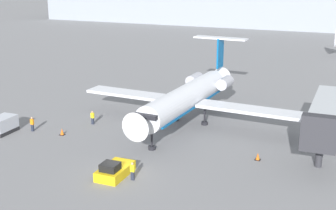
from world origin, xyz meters
TOP-DOWN VIEW (x-y plane):
  - ground_plane at (0.00, 0.00)m, footprint 600.00×600.00m
  - terminal_building at (0.00, 120.00)m, footprint 180.00×16.80m
  - airplane_main at (0.84, 16.84)m, footprint 28.67×25.24m
  - pushback_tug at (-0.24, 0.05)m, footprint 2.26×4.24m
  - luggage_cart at (-18.27, 5.52)m, footprint 2.10×3.29m
  - worker_near_tug at (1.70, -0.09)m, footprint 0.40×0.24m
  - worker_by_wing at (-10.10, 12.29)m, footprint 0.40×0.24m
  - worker_on_apron at (-15.40, 7.30)m, footprint 0.40×0.25m
  - traffic_cone_left at (-11.37, 7.55)m, footprint 0.60×0.60m
  - traffic_cone_right at (11.37, 8.99)m, footprint 0.58×0.58m
  - jet_bridge at (17.21, 12.49)m, footprint 3.20×13.94m

SIDE VIEW (x-z plane):
  - ground_plane at x=0.00m, z-range 0.00..0.00m
  - traffic_cone_right at x=11.37m, z-range -0.02..0.73m
  - traffic_cone_left at x=-11.37m, z-range -0.02..0.76m
  - pushback_tug at x=-0.24m, z-range -0.23..1.39m
  - worker_by_wing at x=-10.10m, z-range 0.04..1.76m
  - worker_near_tug at x=1.70m, z-range 0.04..1.77m
  - worker_on_apron at x=-15.40m, z-range 0.04..1.81m
  - luggage_cart at x=-18.27m, z-range 0.00..1.94m
  - airplane_main at x=0.84m, z-range -1.13..8.29m
  - jet_bridge at x=17.21m, z-range 1.36..7.55m
  - terminal_building at x=0.00m, z-range 0.03..15.60m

